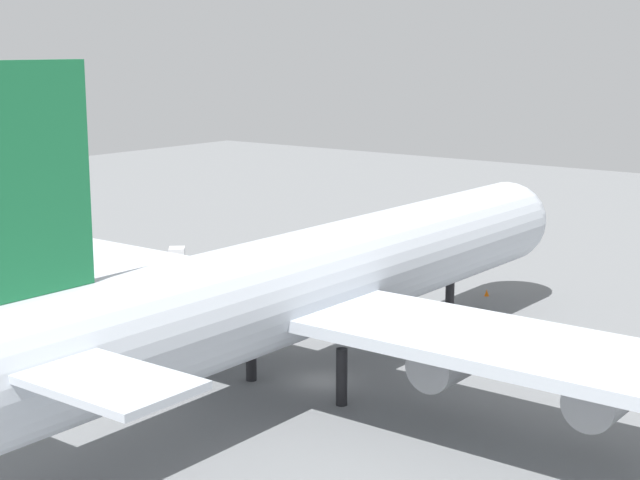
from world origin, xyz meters
The scene contains 6 objects.
ground_plane centered at (0.00, 0.00, 0.00)m, with size 233.51×233.51×0.00m, color slate.
cargo_airplane centered at (-0.05, 0.00, 6.79)m, with size 58.38×53.40×20.93m.
fuel_truck centered at (-5.84, 20.99, 1.01)m, with size 4.70×5.14×2.01m.
cargo_loader centered at (16.10, 31.40, 1.07)m, with size 4.23×4.41×2.23m.
catering_truck centered at (29.17, 13.30, 1.04)m, with size 4.87×2.42×2.04m.
safety_cone_nose centered at (26.27, 1.76, 0.30)m, with size 0.42×0.42×0.60m, color orange.
Camera 1 is at (-47.87, -36.77, 21.55)m, focal length 54.45 mm.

